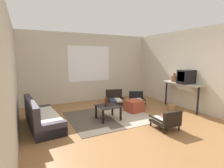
# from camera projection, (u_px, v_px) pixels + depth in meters

# --- Properties ---
(ground_plane) EXTENTS (7.80, 7.80, 0.00)m
(ground_plane) POSITION_uv_depth(u_px,v_px,m) (129.00, 125.00, 4.63)
(ground_plane) COLOR olive
(far_wall_with_window) EXTENTS (5.60, 0.13, 2.70)m
(far_wall_with_window) POSITION_uv_depth(u_px,v_px,m) (89.00, 68.00, 7.12)
(far_wall_with_window) COLOR beige
(far_wall_with_window) RESTS_ON ground
(side_wall_right) EXTENTS (0.12, 6.60, 2.70)m
(side_wall_right) POSITION_uv_depth(u_px,v_px,m) (192.00, 70.00, 5.89)
(side_wall_right) COLOR beige
(side_wall_right) RESTS_ON ground
(side_wall_left) EXTENTS (0.12, 6.60, 2.70)m
(side_wall_left) POSITION_uv_depth(u_px,v_px,m) (10.00, 79.00, 3.49)
(side_wall_left) COLOR beige
(side_wall_left) RESTS_ON ground
(area_rug) EXTENTS (2.35, 2.05, 0.01)m
(area_rug) POSITION_uv_depth(u_px,v_px,m) (109.00, 117.00, 5.26)
(area_rug) COLOR #4C4238
(area_rug) RESTS_ON ground
(couch) EXTENTS (0.84, 1.80, 0.74)m
(couch) POSITION_uv_depth(u_px,v_px,m) (41.00, 119.00, 4.45)
(couch) COLOR #38333D
(couch) RESTS_ON ground
(coffee_table) EXTENTS (0.62, 0.59, 0.40)m
(coffee_table) POSITION_uv_depth(u_px,v_px,m) (108.00, 108.00, 4.99)
(coffee_table) COLOR black
(coffee_table) RESTS_ON ground
(armchair_by_window) EXTENTS (0.76, 0.70, 0.56)m
(armchair_by_window) POSITION_uv_depth(u_px,v_px,m) (115.00, 99.00, 6.54)
(armchair_by_window) COLOR black
(armchair_by_window) RESTS_ON ground
(armchair_striped_foreground) EXTENTS (0.57, 0.65, 0.51)m
(armchair_striped_foreground) POSITION_uv_depth(u_px,v_px,m) (167.00, 120.00, 4.32)
(armchair_striped_foreground) COLOR black
(armchair_striped_foreground) RESTS_ON ground
(armchair_corner) EXTENTS (0.75, 0.80, 0.48)m
(armchair_corner) POSITION_uv_depth(u_px,v_px,m) (137.00, 99.00, 6.52)
(armchair_corner) COLOR black
(armchair_corner) RESTS_ON ground
(ottoman_orange) EXTENTS (0.57, 0.57, 0.37)m
(ottoman_orange) POSITION_uv_depth(u_px,v_px,m) (134.00, 106.00, 5.75)
(ottoman_orange) COLOR #993D28
(ottoman_orange) RESTS_ON ground
(console_shelf) EXTENTS (0.42, 1.46, 0.92)m
(console_shelf) POSITION_uv_depth(u_px,v_px,m) (181.00, 86.00, 5.94)
(console_shelf) COLOR #B2AD9E
(console_shelf) RESTS_ON ground
(crt_television) EXTENTS (0.52, 0.37, 0.44)m
(crt_television) POSITION_uv_depth(u_px,v_px,m) (186.00, 77.00, 5.72)
(crt_television) COLOR black
(crt_television) RESTS_ON console_shelf
(clay_vase) EXTENTS (0.23, 0.23, 0.30)m
(clay_vase) POSITION_uv_depth(u_px,v_px,m) (174.00, 78.00, 6.19)
(clay_vase) COLOR brown
(clay_vase) RESTS_ON console_shelf
(glass_bottle) EXTENTS (0.07, 0.07, 0.26)m
(glass_bottle) POSITION_uv_depth(u_px,v_px,m) (106.00, 102.00, 5.03)
(glass_bottle) COLOR #5B2319
(glass_bottle) RESTS_ON coffee_table
(wicker_basket) EXTENTS (0.29, 0.29, 0.21)m
(wicker_basket) POSITION_uv_depth(u_px,v_px,m) (172.00, 107.00, 5.91)
(wicker_basket) COLOR olive
(wicker_basket) RESTS_ON ground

